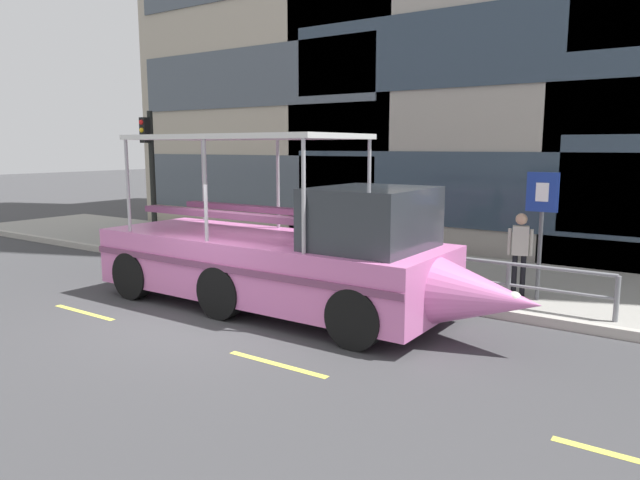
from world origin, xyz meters
The scene contains 11 objects.
ground_plane centered at (0.00, 0.00, 0.00)m, with size 120.00×120.00×0.00m, color #3D3D3F.
sidewalk centered at (0.00, 5.60, 0.09)m, with size 32.00×4.80×0.18m, color #99968E.
curb_edge centered at (0.00, 3.11, 0.09)m, with size 32.00×0.18×0.18m, color #B2ADA3.
lane_centreline centered at (0.00, -1.10, 0.00)m, with size 25.80×0.12×0.01m.
curb_guardrail centered at (0.66, 3.45, 0.75)m, with size 11.33×0.09×0.85m.
traffic_light_pole centered at (-6.17, 3.76, 2.62)m, with size 0.24×0.46×4.02m.
parking_sign centered at (4.77, 4.16, 1.90)m, with size 0.60×0.12×2.52m.
leaned_bicycle centered at (-4.77, 3.84, 0.56)m, with size 1.74×0.46×0.96m.
duck_tour_boat centered at (0.79, 1.26, 1.08)m, with size 9.14×2.53×3.43m.
pedestrian_near_bow centered at (4.36, 4.31, 1.20)m, with size 0.47×0.26×1.69m.
pedestrian_mid_left centered at (1.35, 4.53, 1.20)m, with size 0.48×0.26×1.69m.
Camera 1 is at (7.60, -7.51, 3.20)m, focal length 32.72 mm.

